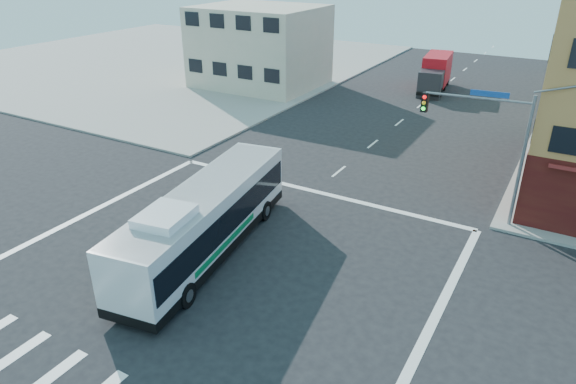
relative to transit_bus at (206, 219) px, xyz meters
The scene contains 8 objects.
ground 2.39m from the transit_bus, 35.35° to the right, with size 120.00×120.00×0.00m, color black.
sidewalk_nw 47.97m from the transit_bus, 134.68° to the left, with size 50.00×50.00×0.15m, color gray.
building_west 33.12m from the transit_bus, 118.42° to the left, with size 12.06×10.06×8.00m.
signal_mast_ne 14.55m from the transit_bus, 43.10° to the left, with size 7.91×1.13×8.07m.
street_tree_a 30.11m from the transit_bus, 63.97° to the left, with size 3.60×3.60×5.53m.
transit_bus is the anchor object (origin of this frame).
box_truck 36.18m from the transit_bus, 88.80° to the left, with size 3.16×7.94×3.48m.
parked_car 28.81m from the transit_bus, 63.21° to the left, with size 1.63×4.05×1.38m, color gold.
Camera 1 is at (12.54, -15.38, 13.23)m, focal length 32.00 mm.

